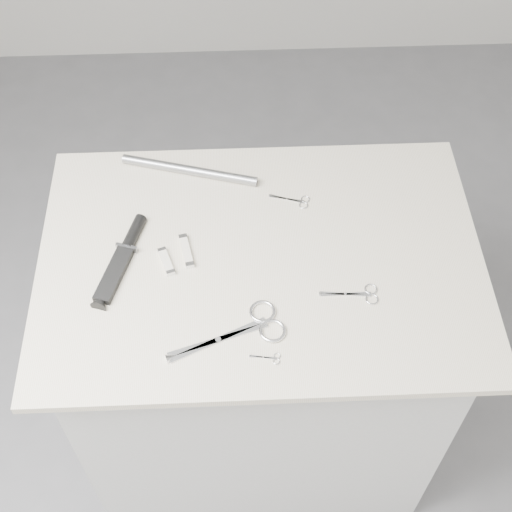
{
  "coord_description": "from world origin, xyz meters",
  "views": [
    {
      "loc": [
        -0.05,
        -0.97,
        2.19
      ],
      "look_at": [
        -0.01,
        0.0,
        0.92
      ],
      "focal_mm": 50.0,
      "sensor_mm": 36.0,
      "label": 1
    }
  ],
  "objects_px": {
    "sheathed_knife": "(123,255)",
    "pocket_knife_b": "(166,262)",
    "plinth": "(260,360)",
    "metal_rail": "(189,170)",
    "large_shears": "(250,328)",
    "tiny_scissors": "(270,358)",
    "embroidery_scissors_b": "(296,201)",
    "pocket_knife_a": "(186,251)",
    "embroidery_scissors_a": "(360,294)"
  },
  "relations": [
    {
      "from": "tiny_scissors",
      "to": "sheathed_knife",
      "type": "xyz_separation_m",
      "value": [
        -0.31,
        0.27,
        0.01
      ]
    },
    {
      "from": "metal_rail",
      "to": "embroidery_scissors_b",
      "type": "bearing_deg",
      "value": -21.92
    },
    {
      "from": "pocket_knife_a",
      "to": "embroidery_scissors_b",
      "type": "bearing_deg",
      "value": -72.57
    },
    {
      "from": "plinth",
      "to": "pocket_knife_b",
      "type": "xyz_separation_m",
      "value": [
        -0.21,
        -0.01,
        0.47
      ]
    },
    {
      "from": "plinth",
      "to": "pocket_knife_a",
      "type": "xyz_separation_m",
      "value": [
        -0.17,
        0.02,
        0.48
      ]
    },
    {
      "from": "embroidery_scissors_b",
      "to": "pocket_knife_a",
      "type": "distance_m",
      "value": 0.3
    },
    {
      "from": "tiny_scissors",
      "to": "pocket_knife_b",
      "type": "relative_size",
      "value": 0.82
    },
    {
      "from": "embroidery_scissors_b",
      "to": "sheathed_knife",
      "type": "bearing_deg",
      "value": -142.4
    },
    {
      "from": "plinth",
      "to": "metal_rail",
      "type": "distance_m",
      "value": 0.57
    },
    {
      "from": "plinth",
      "to": "metal_rail",
      "type": "height_order",
      "value": "metal_rail"
    },
    {
      "from": "tiny_scissors",
      "to": "metal_rail",
      "type": "distance_m",
      "value": 0.55
    },
    {
      "from": "plinth",
      "to": "sheathed_knife",
      "type": "relative_size",
      "value": 3.71
    },
    {
      "from": "sheathed_knife",
      "to": "pocket_knife_b",
      "type": "relative_size",
      "value": 3.15
    },
    {
      "from": "plinth",
      "to": "metal_rail",
      "type": "relative_size",
      "value": 2.63
    },
    {
      "from": "plinth",
      "to": "pocket_knife_b",
      "type": "height_order",
      "value": "pocket_knife_b"
    },
    {
      "from": "large_shears",
      "to": "sheathed_knife",
      "type": "xyz_separation_m",
      "value": [
        -0.28,
        0.2,
        0.01
      ]
    },
    {
      "from": "large_shears",
      "to": "embroidery_scissors_a",
      "type": "height_order",
      "value": "large_shears"
    },
    {
      "from": "embroidery_scissors_b",
      "to": "embroidery_scissors_a",
      "type": "bearing_deg",
      "value": -50.07
    },
    {
      "from": "tiny_scissors",
      "to": "sheathed_knife",
      "type": "distance_m",
      "value": 0.41
    },
    {
      "from": "large_shears",
      "to": "embroidery_scissors_a",
      "type": "distance_m",
      "value": 0.25
    },
    {
      "from": "sheathed_knife",
      "to": "plinth",
      "type": "bearing_deg",
      "value": -74.8
    },
    {
      "from": "embroidery_scissors_a",
      "to": "embroidery_scissors_b",
      "type": "bearing_deg",
      "value": 116.15
    },
    {
      "from": "embroidery_scissors_a",
      "to": "pocket_knife_b",
      "type": "relative_size",
      "value": 1.64
    },
    {
      "from": "pocket_knife_b",
      "to": "metal_rail",
      "type": "distance_m",
      "value": 0.28
    },
    {
      "from": "tiny_scissors",
      "to": "sheathed_knife",
      "type": "height_order",
      "value": "sheathed_knife"
    },
    {
      "from": "sheathed_knife",
      "to": "pocket_knife_a",
      "type": "relative_size",
      "value": 2.56
    },
    {
      "from": "large_shears",
      "to": "pocket_knife_a",
      "type": "distance_m",
      "value": 0.25
    },
    {
      "from": "sheathed_knife",
      "to": "metal_rail",
      "type": "relative_size",
      "value": 0.71
    },
    {
      "from": "plinth",
      "to": "metal_rail",
      "type": "bearing_deg",
      "value": 121.46
    },
    {
      "from": "embroidery_scissors_b",
      "to": "sheathed_knife",
      "type": "xyz_separation_m",
      "value": [
        -0.4,
        -0.15,
        0.01
      ]
    },
    {
      "from": "sheathed_knife",
      "to": "pocket_knife_b",
      "type": "bearing_deg",
      "value": -84.34
    },
    {
      "from": "embroidery_scissors_a",
      "to": "sheathed_knife",
      "type": "xyz_separation_m",
      "value": [
        -0.52,
        0.12,
        0.01
      ]
    },
    {
      "from": "embroidery_scissors_a",
      "to": "pocket_knife_b",
      "type": "height_order",
      "value": "pocket_knife_b"
    },
    {
      "from": "pocket_knife_a",
      "to": "pocket_knife_b",
      "type": "xyz_separation_m",
      "value": [
        -0.04,
        -0.03,
        -0.0
      ]
    },
    {
      "from": "embroidery_scissors_a",
      "to": "pocket_knife_a",
      "type": "height_order",
      "value": "pocket_knife_a"
    },
    {
      "from": "embroidery_scissors_b",
      "to": "tiny_scissors",
      "type": "relative_size",
      "value": 1.54
    },
    {
      "from": "tiny_scissors",
      "to": "pocket_knife_a",
      "type": "height_order",
      "value": "pocket_knife_a"
    },
    {
      "from": "large_shears",
      "to": "embroidery_scissors_a",
      "type": "bearing_deg",
      "value": -3.7
    },
    {
      "from": "large_shears",
      "to": "tiny_scissors",
      "type": "bearing_deg",
      "value": -84.12
    },
    {
      "from": "metal_rail",
      "to": "sheathed_knife",
      "type": "bearing_deg",
      "value": -119.45
    },
    {
      "from": "embroidery_scissors_a",
      "to": "pocket_knife_b",
      "type": "bearing_deg",
      "value": 169.14
    },
    {
      "from": "large_shears",
      "to": "tiny_scissors",
      "type": "xyz_separation_m",
      "value": [
        0.04,
        -0.07,
        -0.0
      ]
    },
    {
      "from": "embroidery_scissors_a",
      "to": "metal_rail",
      "type": "xyz_separation_m",
      "value": [
        -0.37,
        0.38,
        0.01
      ]
    },
    {
      "from": "plinth",
      "to": "large_shears",
      "type": "height_order",
      "value": "large_shears"
    },
    {
      "from": "large_shears",
      "to": "metal_rail",
      "type": "relative_size",
      "value": 0.73
    },
    {
      "from": "pocket_knife_a",
      "to": "embroidery_scissors_a",
      "type": "bearing_deg",
      "value": -121.0
    },
    {
      "from": "plinth",
      "to": "large_shears",
      "type": "bearing_deg",
      "value": -99.46
    },
    {
      "from": "large_shears",
      "to": "pocket_knife_b",
      "type": "relative_size",
      "value": 3.23
    },
    {
      "from": "embroidery_scissors_a",
      "to": "metal_rail",
      "type": "height_order",
      "value": "metal_rail"
    },
    {
      "from": "large_shears",
      "to": "embroidery_scissors_b",
      "type": "bearing_deg",
      "value": 49.67
    }
  ]
}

